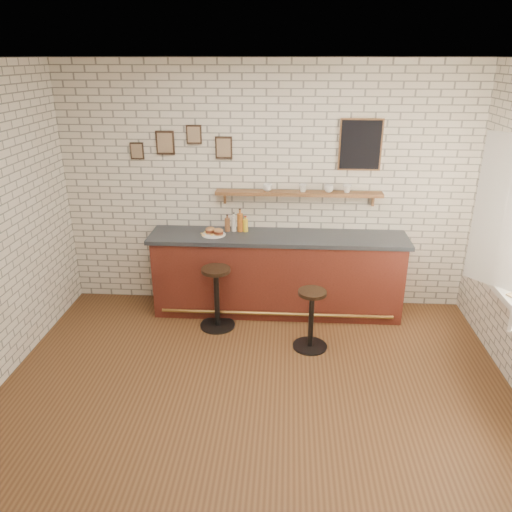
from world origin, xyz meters
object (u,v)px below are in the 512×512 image
object	(u,v)px
bitters_bottle_brown	(227,224)
shelf_cup_b	(303,188)
bar_counter	(277,274)
shelf_cup_d	(347,189)
bitters_bottle_amber	(240,222)
ciabatta_sandwich	(214,231)
bitters_bottle_white	(234,224)
bar_stool_left	(217,296)
bar_stool_right	(311,318)
shelf_cup_c	(329,189)
condiment_bottle_yellow	(245,225)
shelf_cup_a	(267,188)
sandwich_plate	(214,235)

from	to	relation	value
bitters_bottle_brown	shelf_cup_b	size ratio (longest dim) A/B	2.18
bar_counter	shelf_cup_d	xyz separation A→B (m)	(0.81, 0.20, 1.04)
bar_counter	bitters_bottle_amber	world-z (taller)	bitters_bottle_amber
ciabatta_sandwich	bitters_bottle_white	bearing A→B (deg)	35.76
bar_stool_left	bitters_bottle_brown	bearing A→B (deg)	82.63
bitters_bottle_white	bar_stool_left	xyz separation A→B (m)	(-0.15, -0.57, -0.70)
bar_counter	bar_stool_right	world-z (taller)	bar_counter
bar_stool_right	shelf_cup_d	xyz separation A→B (m)	(0.41, 1.04, 1.18)
bitters_bottle_white	shelf_cup_c	world-z (taller)	shelf_cup_c
condiment_bottle_yellow	shelf_cup_a	xyz separation A→B (m)	(0.26, 0.08, 0.45)
bar_counter	shelf_cup_c	xyz separation A→B (m)	(0.59, 0.20, 1.04)
bar_counter	sandwich_plate	size ratio (longest dim) A/B	11.07
bitters_bottle_amber	shelf_cup_a	size ratio (longest dim) A/B	2.61
bitters_bottle_brown	shelf_cup_b	world-z (taller)	shelf_cup_b
ciabatta_sandwich	shelf_cup_a	bearing A→B (deg)	20.68
sandwich_plate	bitters_bottle_brown	xyz separation A→B (m)	(0.15, 0.16, 0.08)
bar_counter	shelf_cup_b	size ratio (longest dim) A/B	31.87
condiment_bottle_yellow	bar_stool_left	distance (m)	0.94
sandwich_plate	condiment_bottle_yellow	bearing A→B (deg)	22.94
bitters_bottle_brown	shelf_cup_c	world-z (taller)	shelf_cup_c
sandwich_plate	shelf_cup_d	distance (m)	1.68
shelf_cup_a	bar_stool_right	bearing A→B (deg)	-76.87
bitters_bottle_brown	shelf_cup_d	bearing A→B (deg)	3.11
ciabatta_sandwich	shelf_cup_d	xyz separation A→B (m)	(1.57, 0.23, 0.49)
shelf_cup_c	shelf_cup_d	bearing A→B (deg)	-88.43
sandwich_plate	bar_stool_left	size ratio (longest dim) A/B	0.37
bar_stool_right	shelf_cup_b	size ratio (longest dim) A/B	7.08
bar_stool_right	shelf_cup_c	world-z (taller)	shelf_cup_c
ciabatta_sandwich	bar_counter	bearing A→B (deg)	2.56
bar_stool_left	shelf_cup_b	size ratio (longest dim) A/B	7.74
sandwich_plate	shelf_cup_c	world-z (taller)	shelf_cup_c
bitters_bottle_brown	shelf_cup_d	distance (m)	1.50
ciabatta_sandwich	shelf_cup_b	distance (m)	1.18
shelf_cup_b	bar_stool_left	bearing A→B (deg)	-178.52
condiment_bottle_yellow	bar_stool_right	bearing A→B (deg)	-50.41
bar_counter	shelf_cup_a	xyz separation A→B (m)	(-0.14, 0.20, 1.04)
bar_stool_right	shelf_cup_c	xyz separation A→B (m)	(0.20, 1.04, 1.17)
bar_stool_left	shelf_cup_a	world-z (taller)	shelf_cup_a
bitters_bottle_white	condiment_bottle_yellow	size ratio (longest dim) A/B	1.21
bitters_bottle_brown	shelf_cup_d	world-z (taller)	shelf_cup_d
sandwich_plate	bitters_bottle_amber	bearing A→B (deg)	27.28
bar_counter	shelf_cup_a	bearing A→B (deg)	124.76
bar_stool_left	bar_stool_right	bearing A→B (deg)	-19.71
bar_stool_left	shelf_cup_a	size ratio (longest dim) A/B	6.80
bar_counter	bitters_bottle_brown	world-z (taller)	bitters_bottle_brown
bitters_bottle_white	shelf_cup_c	xyz separation A→B (m)	(1.13, 0.08, 0.44)
bitters_bottle_amber	bar_stool_left	xyz separation A→B (m)	(-0.23, -0.57, -0.72)
sandwich_plate	shelf_cup_d	world-z (taller)	shelf_cup_d
bar_stool_right	shelf_cup_a	distance (m)	1.65
ciabatta_sandwich	shelf_cup_c	world-z (taller)	shelf_cup_c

